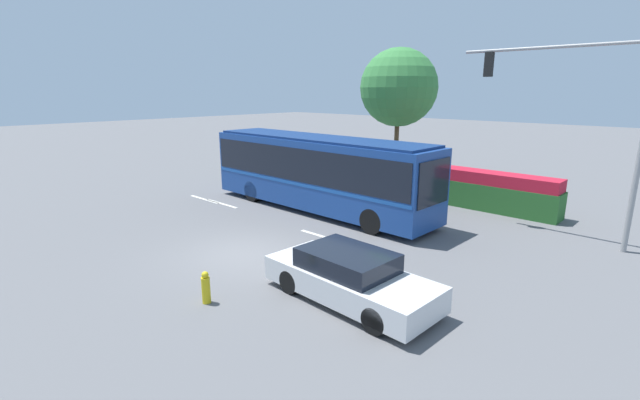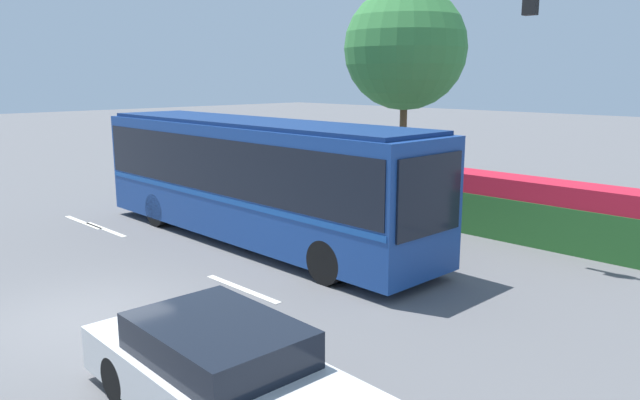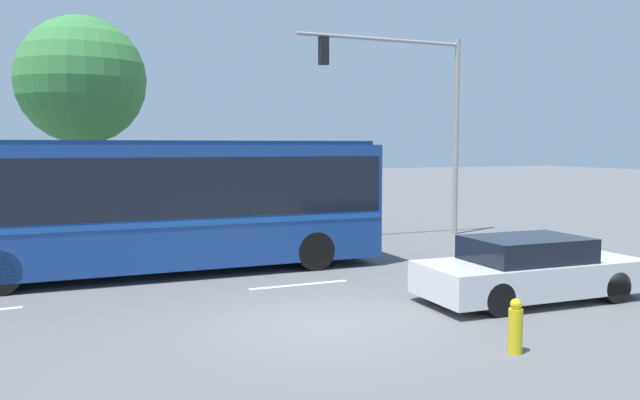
# 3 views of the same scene
# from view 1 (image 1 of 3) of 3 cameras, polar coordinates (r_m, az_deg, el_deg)

# --- Properties ---
(ground_plane) EXTENTS (140.00, 140.00, 0.00)m
(ground_plane) POSITION_cam_1_polar(r_m,az_deg,el_deg) (14.91, -9.82, -6.93)
(ground_plane) COLOR #5B5B5E
(city_bus) EXTENTS (11.71, 2.67, 3.32)m
(city_bus) POSITION_cam_1_polar(r_m,az_deg,el_deg) (19.61, -0.34, 4.09)
(city_bus) COLOR navy
(city_bus) RESTS_ON ground
(sedan_foreground) EXTENTS (4.77, 2.04, 1.33)m
(sedan_foreground) POSITION_cam_1_polar(r_m,az_deg,el_deg) (11.43, 3.88, -10.03)
(sedan_foreground) COLOR silver
(sedan_foreground) RESTS_ON ground
(traffic_light_pole) EXTENTS (6.24, 0.24, 7.00)m
(traffic_light_pole) POSITION_cam_1_polar(r_m,az_deg,el_deg) (17.57, 31.90, 10.13)
(traffic_light_pole) COLOR gray
(traffic_light_pole) RESTS_ON ground
(flowering_hedge) EXTENTS (7.54, 1.17, 1.73)m
(flowering_hedge) POSITION_cam_1_polar(r_m,az_deg,el_deg) (21.55, 19.48, 1.39)
(flowering_hedge) COLOR #286028
(flowering_hedge) RESTS_ON ground
(street_tree_left) EXTENTS (4.44, 4.44, 7.69)m
(street_tree_left) POSITION_cam_1_polar(r_m,az_deg,el_deg) (26.22, 10.23, 14.24)
(street_tree_left) COLOR brown
(street_tree_left) RESTS_ON ground
(fire_hydrant) EXTENTS (0.22, 0.22, 0.86)m
(fire_hydrant) POSITION_cam_1_polar(r_m,az_deg,el_deg) (11.72, -14.68, -11.04)
(fire_hydrant) COLOR gold
(fire_hydrant) RESTS_ON ground
(lane_stripe_near) EXTENTS (2.40, 0.16, 0.01)m
(lane_stripe_near) POSITION_cam_1_polar(r_m,az_deg,el_deg) (21.56, -12.73, -0.46)
(lane_stripe_near) COLOR silver
(lane_stripe_near) RESTS_ON ground
(lane_stripe_mid) EXTENTS (2.40, 0.16, 0.01)m
(lane_stripe_mid) POSITION_cam_1_polar(r_m,az_deg,el_deg) (22.60, -14.85, 0.09)
(lane_stripe_mid) COLOR silver
(lane_stripe_mid) RESTS_ON ground
(lane_stripe_far) EXTENTS (2.40, 0.16, 0.01)m
(lane_stripe_far) POSITION_cam_1_polar(r_m,az_deg,el_deg) (16.27, 0.60, -4.87)
(lane_stripe_far) COLOR silver
(lane_stripe_far) RESTS_ON ground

